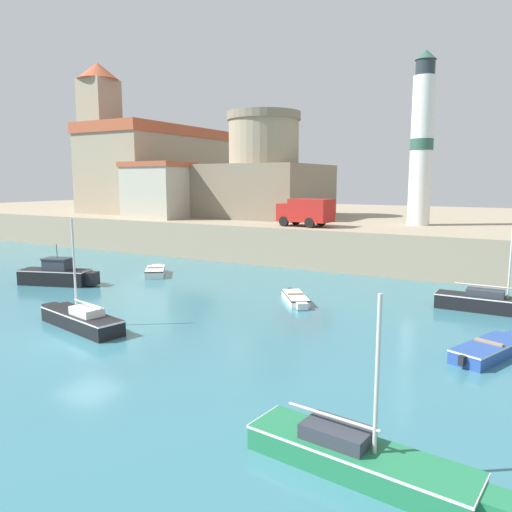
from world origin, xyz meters
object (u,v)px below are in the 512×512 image
Objects in this scene: church at (149,164)px; harbor_shed_near_wharf at (159,190)px; fortress at (264,180)px; sailboat_black_7 at (499,304)px; lighthouse at (422,142)px; dinghy_blue_3 at (490,349)px; motorboat_black_6 at (57,275)px; sailboat_black_1 at (80,318)px; dinghy_white_0 at (296,298)px; sailboat_green_2 at (361,457)px; dinghy_white_4 at (155,271)px; truck_on_quay at (306,211)px.

church is 12.90m from harbor_shed_near_wharf.
fortress is 1.87× the size of harbor_shed_near_wharf.
sailboat_black_7 is 18.75m from lighthouse.
harbor_shed_near_wharf is at bearing 150.74° from dinghy_blue_3.
motorboat_black_6 is 0.81× the size of sailboat_black_7.
church reaches higher than sailboat_black_1.
sailboat_black_7 is 0.37× the size of church.
fortress is at bearing 102.50° from sailboat_black_1.
dinghy_white_0 is at bearing -162.80° from sailboat_black_7.
dinghy_white_0 is 0.24× the size of lighthouse.
harbor_shed_near_wharf is at bearing 108.37° from motorboat_black_6.
harbor_shed_near_wharf is (-24.00, -4.22, -4.00)m from lighthouse.
lighthouse reaches higher than fortress.
sailboat_black_7 reaches higher than dinghy_white_0.
sailboat_green_2 is (8.31, -14.23, 0.17)m from dinghy_white_0.
motorboat_black_6 is at bearing -165.86° from sailboat_black_7.
dinghy_white_4 is 0.51× the size of sailboat_black_7.
dinghy_white_4 is 23.51m from lighthouse.
sailboat_black_7 is (16.66, 12.46, 0.04)m from sailboat_black_1.
dinghy_white_0 is 11.45m from sailboat_black_1.
sailboat_black_1 reaches higher than sailboat_green_2.
harbor_shed_near_wharf reaches higher than sailboat_black_7.
sailboat_green_2 is 41.16m from fortress.
lighthouse is (-5.48, 31.90, 9.43)m from sailboat_green_2.
sailboat_black_1 reaches higher than dinghy_white_0.
truck_on_quay is (-4.78, 11.97, 4.07)m from dinghy_white_0.
sailboat_black_7 is 0.58× the size of fortress.
motorboat_black_6 is 0.39× the size of lighthouse.
sailboat_black_7 is 1.49× the size of truck_on_quay.
dinghy_blue_3 is 0.99× the size of truck_on_quay.
lighthouse is at bearing 70.76° from sailboat_black_1.
dinghy_blue_3 reaches higher than dinghy_white_4.
sailboat_black_7 reaches higher than dinghy_blue_3.
dinghy_blue_3 reaches higher than dinghy_white_0.
dinghy_white_0 is 0.18× the size of church.
harbor_shed_near_wharf reaches higher than sailboat_green_2.
truck_on_quay is at bearing 132.99° from dinghy_blue_3.
fortress is at bearing 170.73° from lighthouse.
harbor_shed_near_wharf reaches higher than dinghy_white_0.
sailboat_black_1 is 0.33× the size of church.
truck_on_quay is at bearing -22.17° from church.
church is 4.04× the size of truck_on_quay.
church is 17.16m from fortress.
dinghy_blue_3 is at bearing -22.03° from dinghy_white_0.
dinghy_white_0 is 0.56× the size of sailboat_black_1.
lighthouse is (32.94, -4.62, 1.14)m from church.
harbor_shed_near_wharf is at bearing 174.82° from truck_on_quay.
sailboat_black_7 is (1.74, 17.34, 0.08)m from sailboat_green_2.
church reaches higher than harbor_shed_near_wharf.
fortress is (-21.48, 34.52, 6.42)m from sailboat_green_2.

